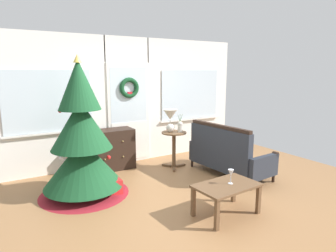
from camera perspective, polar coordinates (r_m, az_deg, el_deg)
ground_plane at (r=4.59m, az=3.04°, el=-13.55°), size 6.76×6.76×0.00m
back_wall_with_door at (r=6.06m, az=-7.82°, el=4.90°), size 5.20×0.19×2.55m
christmas_tree at (r=4.61m, az=-16.40°, el=-3.43°), size 1.36×1.36×2.12m
dresser_cabinet at (r=5.77m, az=-11.22°, el=-4.52°), size 0.90×0.45×0.78m
settee_sofa at (r=5.45m, az=11.26°, el=-5.58°), size 0.84×1.62×0.96m
side_table at (r=5.70m, az=1.16°, el=-3.25°), size 0.50×0.48×0.72m
table_lamp at (r=5.61m, az=0.44°, el=1.67°), size 0.28×0.28×0.44m
flower_vase at (r=5.63m, az=2.36°, el=-0.02°), size 0.11×0.10×0.35m
coffee_table at (r=4.00m, az=11.34°, el=-11.95°), size 0.88×0.58×0.42m
wine_glass at (r=3.96m, az=12.14°, el=-9.01°), size 0.08×0.08×0.20m
gift_box at (r=4.70m, az=-10.56°, el=-11.57°), size 0.23×0.21×0.23m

